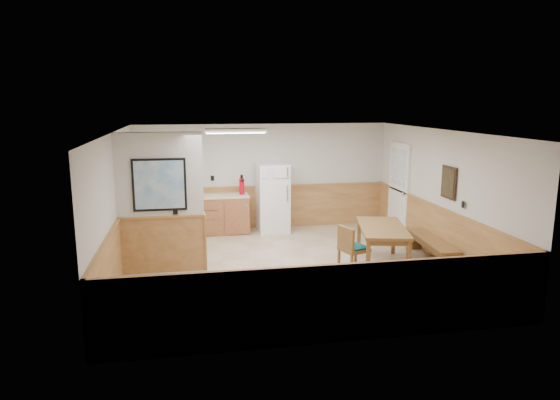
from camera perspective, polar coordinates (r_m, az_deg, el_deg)
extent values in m
plane|color=tan|center=(9.33, 0.87, -7.67)|extent=(6.00, 6.00, 0.00)
cube|color=white|center=(8.84, 0.92, 7.84)|extent=(6.00, 6.00, 0.02)
cube|color=silver|center=(11.92, -1.95, 2.68)|extent=(6.00, 0.02, 2.50)
cube|color=silver|center=(10.03, 17.96, 0.50)|extent=(0.02, 6.00, 2.50)
cube|color=silver|center=(8.92, -18.36, -0.81)|extent=(0.02, 6.00, 2.50)
cube|color=tan|center=(12.03, -1.91, -0.87)|extent=(6.00, 0.04, 1.00)
cube|color=tan|center=(10.18, 17.60, -3.66)|extent=(0.04, 6.00, 1.00)
cube|color=tan|center=(9.10, -17.94, -5.43)|extent=(0.04, 6.00, 1.00)
cube|color=silver|center=(8.96, -13.63, 2.75)|extent=(1.50, 0.15, 1.50)
cube|color=tan|center=(9.22, -13.27, -4.95)|extent=(1.50, 0.17, 1.00)
cube|color=black|center=(8.89, -13.61, 1.70)|extent=(0.92, 0.03, 0.92)
cube|color=white|center=(8.87, -13.62, 1.69)|extent=(0.84, 0.01, 0.84)
cube|color=#A9653C|center=(11.64, -7.05, -1.71)|extent=(1.40, 0.60, 0.86)
cube|color=#A9653C|center=(11.66, -14.28, -1.96)|extent=(0.06, 0.60, 0.86)
cube|color=#A9653C|center=(11.63, -10.64, -1.84)|extent=(0.06, 0.60, 0.86)
cube|color=beige|center=(11.54, -9.08, 0.40)|extent=(2.20, 0.60, 0.04)
cube|color=beige|center=(11.82, -9.13, 1.00)|extent=(2.20, 0.02, 0.10)
cube|color=white|center=(11.73, 13.39, 1.13)|extent=(0.05, 1.02, 2.15)
cube|color=white|center=(11.72, 13.35, 1.13)|extent=(0.04, 0.90, 2.05)
cube|color=silver|center=(11.64, 13.35, 3.67)|extent=(0.02, 0.76, 0.80)
cube|color=white|center=(11.73, -12.16, 3.78)|extent=(0.80, 0.03, 1.00)
cube|color=white|center=(11.72, -12.16, 3.77)|extent=(0.70, 0.01, 0.90)
cube|color=black|center=(9.70, 18.74, 1.91)|extent=(0.03, 0.50, 0.60)
cube|color=black|center=(9.69, 18.64, 1.90)|extent=(0.01, 0.42, 0.52)
cube|color=white|center=(10.01, -5.10, 7.92)|extent=(1.20, 0.30, 0.08)
cube|color=white|center=(10.02, -5.10, 7.66)|extent=(1.15, 0.25, 0.01)
cube|color=white|center=(11.66, -0.86, 0.25)|extent=(0.73, 0.72, 1.60)
cube|color=silver|center=(11.25, 0.86, 3.24)|extent=(0.03, 0.02, 0.21)
cube|color=silver|center=(11.33, 0.85, 0.76)|extent=(0.03, 0.02, 0.38)
cube|color=olive|center=(9.41, 11.64, -3.14)|extent=(1.16, 1.76, 0.05)
cube|color=olive|center=(9.43, 11.63, -3.58)|extent=(1.04, 1.64, 0.10)
cube|color=olive|center=(8.75, 10.03, -6.74)|extent=(0.08, 0.08, 0.70)
cube|color=olive|center=(10.18, 9.01, -4.13)|extent=(0.08, 0.08, 0.70)
cube|color=olive|center=(8.86, 14.49, -6.69)|extent=(0.08, 0.08, 0.70)
cube|color=olive|center=(10.27, 12.85, -4.13)|extent=(0.08, 0.08, 0.70)
cube|color=olive|center=(9.93, 16.95, -4.42)|extent=(0.52, 1.78, 0.05)
cube|color=olive|center=(9.31, 19.21, -7.07)|extent=(0.37, 0.09, 0.40)
cube|color=olive|center=(10.70, 14.87, -4.44)|extent=(0.37, 0.09, 0.40)
cube|color=olive|center=(9.06, 8.46, -5.58)|extent=(0.56, 0.56, 0.06)
cube|color=#105250|center=(9.05, 8.47, -5.31)|extent=(0.51, 0.51, 0.03)
cube|color=olive|center=(8.89, 7.54, -4.35)|extent=(0.19, 0.43, 0.40)
cube|color=#105250|center=(8.78, 6.54, -4.53)|extent=(0.14, 0.37, 0.34)
cube|color=olive|center=(8.88, 8.20, -7.46)|extent=(0.05, 0.05, 0.39)
cube|color=olive|center=(9.16, 6.74, -6.82)|extent=(0.05, 0.05, 0.39)
cube|color=olive|center=(9.10, 10.11, -7.04)|extent=(0.05, 0.05, 0.39)
cube|color=olive|center=(9.38, 8.63, -6.44)|extent=(0.05, 0.05, 0.39)
cylinder|color=#B20918|center=(11.53, -4.39, 1.55)|extent=(0.13, 0.13, 0.38)
cylinder|color=black|center=(11.49, -4.41, 2.68)|extent=(0.06, 0.06, 0.08)
cylinder|color=#1A9329|center=(11.48, -12.93, 0.92)|extent=(0.10, 0.10, 0.25)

